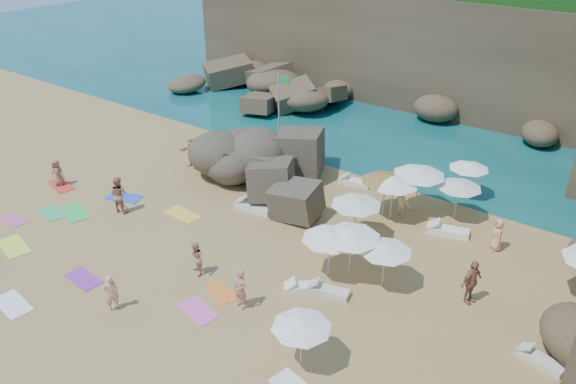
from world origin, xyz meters
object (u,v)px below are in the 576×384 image
Objects in this scene: lounger_0 at (254,207)px; person_stand_3 at (471,282)px; person_stand_4 at (498,234)px; person_stand_1 at (119,194)px; parasol_1 at (469,166)px; person_stand_6 at (111,292)px; person_stand_5 at (192,153)px; person_stand_2 at (402,201)px; rock_outcrop at (270,182)px; parasol_0 at (356,201)px; flag_pole at (281,100)px; parasol_2 at (394,181)px.

lounger_0 is 1.05× the size of person_stand_3.
person_stand_1 is at bearing -96.20° from person_stand_4.
person_stand_1 is 18.02m from person_stand_4.
person_stand_6 is (-7.75, -16.69, -0.99)m from parasol_1.
person_stand_5 is at bearing -94.31° from person_stand_1.
person_stand_5 is at bearing 22.75° from person_stand_2.
parasol_0 is (6.61, -2.31, 2.00)m from rock_outcrop.
flag_pole is 1.91× the size of parasol_2.
person_stand_4 is 17.14m from person_stand_5.
person_stand_4 is (2.89, -4.03, -1.00)m from parasol_1.
person_stand_4 is at bearing 28.24° from parasol_0.
person_stand_4 is (-0.30, 4.27, -0.17)m from person_stand_3.
parasol_0 is at bearing -100.86° from parasol_2.
person_stand_6 is at bearing -71.05° from person_stand_4.
person_stand_5 is (-12.00, -1.42, -1.20)m from parasol_2.
person_stand_1 reaches higher than person_stand_2.
person_stand_1 is 1.08× the size of person_stand_5.
rock_outcrop is 7.43m from parasol_2.
parasol_1 is 1.08× the size of person_stand_3.
rock_outcrop is 7.49m from person_stand_2.
parasol_2 reaches higher than person_stand_1.
person_stand_2 is at bearing 26.82° from lounger_0.
person_stand_6 is (4.24, -16.67, -2.14)m from flag_pole.
person_stand_1 is at bearing -97.29° from flag_pole.
parasol_0 is 5.80m from lounger_0.
flag_pole is 8.91m from lounger_0.
person_stand_5 reaches higher than rock_outcrop.
parasol_1 is at bearing 69.19° from parasol_0.
parasol_2 is 1.54× the size of person_stand_4.
lounger_0 is at bearing -137.08° from parasol_1.
lounger_0 is 7.39m from person_stand_2.
person_stand_1 reaches higher than person_stand_6.
parasol_2 is 1.53× the size of person_stand_6.
parasol_0 is 6.43m from person_stand_4.
parasol_1 is at bearing 26.89° from rock_outcrop.
person_stand_5 is at bearing 101.73° from person_stand_3.
parasol_0 is at bearing 171.45° from person_stand_6.
parasol_2 reaches higher than parasol_1.
parasol_2 is 13.48m from person_stand_1.
flag_pole is 11.83m from person_stand_1.
lounger_0 is at bearing -15.73° from person_stand_5.
parasol_0 reaches higher than rock_outcrop.
person_stand_1 is at bearing -139.28° from parasol_1.
person_stand_6 is at bearing -82.76° from rock_outcrop.
person_stand_2 reaches higher than lounger_0.
parasol_0 is (9.32, -6.99, -0.93)m from flag_pole.
person_stand_2 is at bearing 70.25° from parasol_2.
lounger_0 is 11.60m from person_stand_4.
person_stand_3 reaches higher than person_stand_5.
person_stand_3 is 4.28m from person_stand_4.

